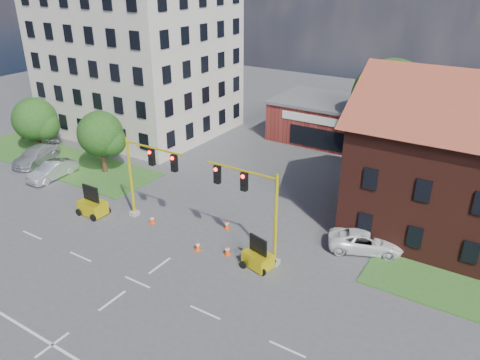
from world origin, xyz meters
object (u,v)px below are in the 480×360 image
Objects in this scene: signal_mast_west at (147,172)px; trailer_west at (93,206)px; signal_mast_east at (252,203)px; trailer_east at (258,258)px; pickup_white at (366,241)px.

signal_mast_west is 5.62m from trailer_west.
signal_mast_west reaches higher than trailer_west.
signal_mast_east is at bearing 7.43° from trailer_west.
trailer_east is (13.94, 0.82, -0.07)m from trailer_west.
pickup_white is at bearing 18.64° from trailer_west.
trailer_west is at bearing -159.67° from signal_mast_west.
trailer_east is at bearing -4.65° from signal_mast_west.
trailer_west reaches higher than pickup_white.
trailer_east is (0.91, -0.78, -3.28)m from signal_mast_east.
pickup_white is at bearing 61.99° from trailer_east.
pickup_white is (14.65, 4.64, -3.25)m from signal_mast_west.
trailer_west is at bearing -172.99° from signal_mast_east.
signal_mast_east is 3.03× the size of trailer_east.
signal_mast_east is at bearing 0.00° from signal_mast_west.
trailer_west is 13.96m from trailer_east.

